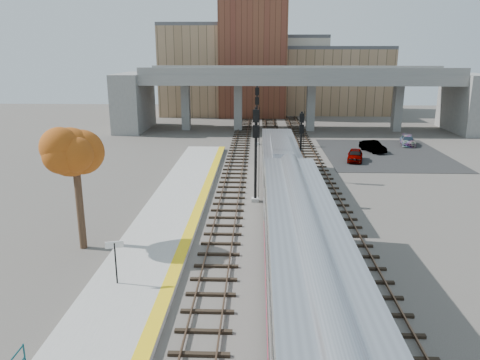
% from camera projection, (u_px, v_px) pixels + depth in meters
% --- Properties ---
extents(ground, '(160.00, 160.00, 0.00)m').
position_uv_depth(ground, '(272.00, 250.00, 28.56)').
color(ground, '#47423D').
rests_on(ground, ground).
extents(platform, '(4.50, 60.00, 0.35)m').
position_uv_depth(platform, '(154.00, 245.00, 28.79)').
color(platform, '#9E9E99').
rests_on(platform, ground).
extents(yellow_strip, '(0.70, 60.00, 0.01)m').
position_uv_depth(yellow_strip, '(185.00, 243.00, 28.67)').
color(yellow_strip, yellow).
rests_on(yellow_strip, platform).
extents(tracks, '(10.70, 95.00, 0.25)m').
position_uv_depth(tracks, '(279.00, 190.00, 40.55)').
color(tracks, black).
rests_on(tracks, ground).
extents(overpass, '(54.00, 12.00, 9.50)m').
position_uv_depth(overpass, '(297.00, 92.00, 70.17)').
color(overpass, slate).
rests_on(overpass, ground).
extents(buildings_far, '(43.00, 21.00, 20.60)m').
position_uv_depth(buildings_far, '(270.00, 72.00, 90.53)').
color(buildings_far, '#A1805D').
rests_on(buildings_far, ground).
extents(parking_lot, '(14.00, 18.00, 0.04)m').
position_uv_depth(parking_lot, '(385.00, 154.00, 55.00)').
color(parking_lot, black).
rests_on(parking_lot, ground).
extents(locomotive, '(3.02, 19.05, 4.10)m').
position_uv_depth(locomotive, '(280.00, 166.00, 39.72)').
color(locomotive, '#A8AAB2').
rests_on(locomotive, ground).
extents(coach, '(3.03, 25.00, 5.00)m').
position_uv_depth(coach, '(307.00, 293.00, 17.81)').
color(coach, '#A8AAB2').
rests_on(coach, ground).
extents(signal_mast_near, '(0.60, 0.64, 7.59)m').
position_uv_depth(signal_mast_near, '(256.00, 155.00, 36.62)').
color(signal_mast_near, '#9E9E99').
rests_on(signal_mast_near, ground).
extents(signal_mast_mid, '(0.60, 0.64, 6.46)m').
position_uv_depth(signal_mast_mid, '(301.00, 148.00, 42.90)').
color(signal_mast_mid, '#9E9E99').
rests_on(signal_mast_mid, ground).
extents(signal_mast_far, '(0.60, 0.64, 7.48)m').
position_uv_depth(signal_mast_far, '(257.00, 115.00, 59.55)').
color(signal_mast_far, '#9E9E99').
rests_on(signal_mast_far, ground).
extents(station_sign, '(0.88, 0.28, 2.27)m').
position_uv_depth(station_sign, '(115.00, 253.00, 23.29)').
color(station_sign, black).
rests_on(station_sign, platform).
extents(tree, '(3.60, 3.60, 8.52)m').
position_uv_depth(tree, '(74.00, 147.00, 27.17)').
color(tree, '#382619').
rests_on(tree, ground).
extents(car_a, '(2.41, 4.18, 1.34)m').
position_uv_depth(car_a, '(355.00, 155.00, 51.22)').
color(car_a, '#99999E').
rests_on(car_a, parking_lot).
extents(car_b, '(2.70, 4.21, 1.31)m').
position_uv_depth(car_b, '(373.00, 146.00, 55.96)').
color(car_b, '#99999E').
rests_on(car_b, parking_lot).
extents(car_c, '(2.41, 4.37, 1.20)m').
position_uv_depth(car_c, '(408.00, 141.00, 59.87)').
color(car_c, '#99999E').
rests_on(car_c, parking_lot).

